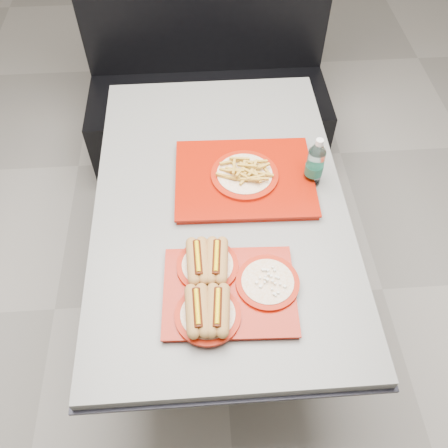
{
  "coord_description": "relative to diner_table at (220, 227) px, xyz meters",
  "views": [
    {
      "loc": [
        -0.06,
        -1.11,
        2.05
      ],
      "look_at": [
        0.0,
        -0.18,
        0.83
      ],
      "focal_mm": 38.0,
      "sensor_mm": 36.0,
      "label": 1
    }
  ],
  "objects": [
    {
      "name": "booth_bench",
      "position": [
        0.0,
        1.09,
        -0.18
      ],
      "size": [
        1.3,
        0.57,
        1.35
      ],
      "color": "black",
      "rests_on": "ground"
    },
    {
      "name": "ground",
      "position": [
        0.0,
        0.0,
        -0.58
      ],
      "size": [
        6.0,
        6.0,
        0.0
      ],
      "primitive_type": "plane",
      "color": "#9D978D",
      "rests_on": "ground"
    },
    {
      "name": "water_bottle",
      "position": [
        0.34,
        0.06,
        0.25
      ],
      "size": [
        0.07,
        0.07,
        0.21
      ],
      "rotation": [
        0.0,
        0.0,
        0.12
      ],
      "color": "silver",
      "rests_on": "diner_table"
    },
    {
      "name": "tray_near",
      "position": [
        -0.01,
        -0.39,
        0.2
      ],
      "size": [
        0.43,
        0.37,
        0.09
      ],
      "rotation": [
        0.0,
        0.0,
        -0.04
      ],
      "color": "#981304",
      "rests_on": "diner_table"
    },
    {
      "name": "tray_far",
      "position": [
        0.1,
        0.08,
        0.19
      ],
      "size": [
        0.52,
        0.41,
        0.1
      ],
      "rotation": [
        0.0,
        0.0,
        -0.03
      ],
      "color": "#981304",
      "rests_on": "diner_table"
    },
    {
      "name": "diner_table",
      "position": [
        0.0,
        0.0,
        0.0
      ],
      "size": [
        0.92,
        1.42,
        0.75
      ],
      "color": "black",
      "rests_on": "ground"
    }
  ]
}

